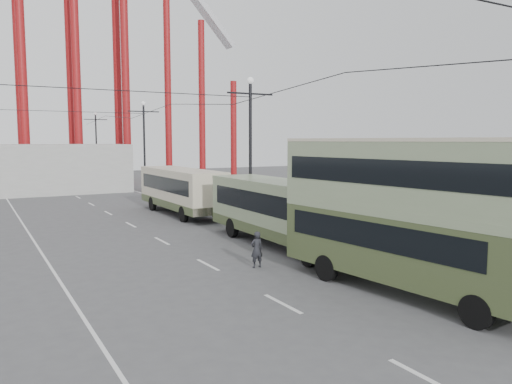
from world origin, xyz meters
TOP-DOWN VIEW (x-y plane):
  - ground at (0.00, 0.00)m, footprint 160.00×160.00m
  - road_markings at (-0.86, 19.70)m, footprint 12.52×120.00m
  - lamp_post_mid at (5.60, 18.00)m, footprint 3.20×0.44m
  - lamp_post_far at (5.60, 40.00)m, footprint 3.20×0.44m
  - lamp_post_distant at (5.60, 62.00)m, footprint 3.20×0.44m
  - fairground_shed at (-6.00, 47.00)m, footprint 22.00×10.00m
  - double_decker_bus at (3.42, 2.75)m, footprint 3.68×10.43m
  - single_decker_green at (3.94, 11.50)m, footprint 2.93×11.85m
  - single_decker_cream at (3.54, 24.70)m, footprint 2.73×10.69m
  - pedestrian at (0.63, 8.56)m, footprint 0.57×0.38m

SIDE VIEW (x-z plane):
  - ground at x=0.00m, z-range 0.00..0.00m
  - road_markings at x=-0.86m, z-range 0.00..0.01m
  - pedestrian at x=0.63m, z-range 0.00..1.56m
  - single_decker_cream at x=3.54m, z-range 0.21..3.53m
  - single_decker_green at x=3.94m, z-range 0.21..3.55m
  - fairground_shed at x=-6.00m, z-range 0.00..5.00m
  - double_decker_bus at x=3.42m, z-range 0.33..5.81m
  - lamp_post_mid at x=5.60m, z-range 0.02..9.34m
  - lamp_post_far at x=5.60m, z-range 0.02..9.34m
  - lamp_post_distant at x=5.60m, z-range 0.02..9.34m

